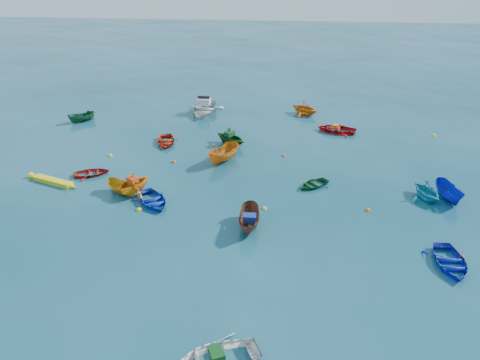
# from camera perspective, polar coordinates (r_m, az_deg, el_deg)

# --- Properties ---
(ground) EXTENTS (160.00, 160.00, 0.00)m
(ground) POSITION_cam_1_polar(r_m,az_deg,el_deg) (27.47, -1.00, -5.47)
(ground) COLOR #093947
(ground) RESTS_ON ground
(dinghy_blue_sw) EXTENTS (3.58, 3.78, 0.64)m
(dinghy_blue_sw) POSITION_cam_1_polar(r_m,az_deg,el_deg) (30.10, -10.56, -2.83)
(dinghy_blue_sw) COLOR #0D2AA8
(dinghy_blue_sw) RESTS_ON ground
(sampan_brown_mid) EXTENTS (1.21, 3.16, 1.22)m
(sampan_brown_mid) POSITION_cam_1_polar(r_m,az_deg,el_deg) (27.18, 1.18, -5.85)
(sampan_brown_mid) COLOR brown
(sampan_brown_mid) RESTS_ON ground
(dinghy_blue_se) EXTENTS (2.34, 3.22, 0.66)m
(dinghy_blue_se) POSITION_cam_1_polar(r_m,az_deg,el_deg) (26.56, 24.14, -9.47)
(dinghy_blue_se) COLOR #0D1BAA
(dinghy_blue_se) RESTS_ON ground
(dinghy_orange_w) EXTENTS (3.54, 3.63, 1.46)m
(dinghy_orange_w) POSITION_cam_1_polar(r_m,az_deg,el_deg) (31.75, -12.90, -1.41)
(dinghy_orange_w) COLOR orange
(dinghy_orange_w) RESTS_ON ground
(sampan_yellow_mid) EXTENTS (2.79, 2.24, 1.03)m
(sampan_yellow_mid) POSITION_cam_1_polar(r_m,az_deg,el_deg) (31.62, -14.03, -1.67)
(sampan_yellow_mid) COLOR #C88C11
(sampan_yellow_mid) RESTS_ON ground
(dinghy_green_e) EXTENTS (2.90, 2.82, 0.49)m
(dinghy_green_e) POSITION_cam_1_polar(r_m,az_deg,el_deg) (32.03, 8.86, -0.75)
(dinghy_green_e) COLOR #124D1D
(dinghy_green_e) RESTS_ON ground
(dinghy_cyan_se) EXTENTS (2.94, 3.13, 1.32)m
(dinghy_cyan_se) POSITION_cam_1_polar(r_m,az_deg,el_deg) (32.44, 21.64, -2.11)
(dinghy_cyan_se) COLOR teal
(dinghy_cyan_se) RESTS_ON ground
(dinghy_red_nw) EXTENTS (2.97, 2.60, 0.51)m
(dinghy_red_nw) POSITION_cam_1_polar(r_m,az_deg,el_deg) (34.81, -17.59, 0.60)
(dinghy_red_nw) COLOR #A9190E
(dinghy_red_nw) RESTS_ON ground
(sampan_orange_n) EXTENTS (2.82, 3.58, 1.31)m
(sampan_orange_n) POSITION_cam_1_polar(r_m,az_deg,el_deg) (35.26, -1.98, 2.27)
(sampan_orange_n) COLOR #C46712
(sampan_orange_n) RESTS_ON ground
(dinghy_green_n) EXTENTS (3.74, 3.64, 1.50)m
(dinghy_green_n) POSITION_cam_1_polar(r_m,az_deg,el_deg) (38.27, -1.16, 4.34)
(dinghy_green_n) COLOR #114B16
(dinghy_green_n) RESTS_ON ground
(dinghy_red_ne) EXTENTS (3.85, 3.17, 0.70)m
(dinghy_red_ne) POSITION_cam_1_polar(r_m,az_deg,el_deg) (41.84, 11.64, 5.80)
(dinghy_red_ne) COLOR red
(dinghy_red_ne) RESTS_ON ground
(sampan_blue_far) EXTENTS (1.57, 3.04, 1.12)m
(sampan_blue_far) POSITION_cam_1_polar(r_m,az_deg,el_deg) (32.94, 23.98, -2.13)
(sampan_blue_far) COLOR #0D1DAA
(sampan_blue_far) RESTS_ON ground
(dinghy_red_far) EXTENTS (2.73, 3.37, 0.62)m
(dinghy_red_far) POSITION_cam_1_polar(r_m,az_deg,el_deg) (38.95, -9.03, 4.42)
(dinghy_red_far) COLOR red
(dinghy_red_far) RESTS_ON ground
(dinghy_orange_far) EXTENTS (3.73, 3.65, 1.49)m
(dinghy_orange_far) POSITION_cam_1_polar(r_m,az_deg,el_deg) (45.72, 7.85, 7.94)
(dinghy_orange_far) COLOR orange
(dinghy_orange_far) RESTS_ON ground
(sampan_green_far) EXTENTS (2.50, 2.33, 0.96)m
(sampan_green_far) POSITION_cam_1_polar(r_m,az_deg,el_deg) (45.72, -18.66, 6.75)
(sampan_green_far) COLOR #114C27
(sampan_green_far) RESTS_ON ground
(kayak_yellow) EXTENTS (3.84, 1.86, 0.39)m
(kayak_yellow) POSITION_cam_1_polar(r_m,az_deg,el_deg) (34.54, -21.81, -0.34)
(kayak_yellow) COLOR yellow
(kayak_yellow) RESTS_ON ground
(motorboat_white) EXTENTS (3.56, 4.86, 1.59)m
(motorboat_white) POSITION_cam_1_polar(r_m,az_deg,el_deg) (45.83, -4.37, 8.16)
(motorboat_white) COLOR silver
(motorboat_white) RESTS_ON ground
(tarp_green_a) EXTENTS (0.77, 0.85, 0.34)m
(tarp_green_a) POSITION_cam_1_polar(r_m,az_deg,el_deg) (19.30, -2.87, -20.43)
(tarp_green_a) COLOR #114519
(tarp_green_a) RESTS_ON dinghy_white_near
(tarp_blue_a) EXTENTS (0.74, 0.57, 0.36)m
(tarp_blue_a) POSITION_cam_1_polar(r_m,az_deg,el_deg) (26.64, 1.17, -4.60)
(tarp_blue_a) COLOR navy
(tarp_blue_a) RESTS_ON sampan_brown_mid
(tarp_orange_a) EXTENTS (0.86, 0.82, 0.33)m
(tarp_orange_a) POSITION_cam_1_polar(r_m,az_deg,el_deg) (31.38, -12.99, 0.06)
(tarp_orange_a) COLOR #DB4516
(tarp_orange_a) RESTS_ON dinghy_orange_w
(tarp_green_b) EXTENTS (0.89, 0.94, 0.36)m
(tarp_green_b) POSITION_cam_1_polar(r_m,az_deg,el_deg) (37.98, -1.28, 5.67)
(tarp_green_b) COLOR #12481E
(tarp_green_b) RESTS_ON dinghy_green_n
(tarp_orange_b) EXTENTS (0.59, 0.69, 0.29)m
(tarp_orange_b) POSITION_cam_1_polar(r_m,az_deg,el_deg) (41.68, 11.56, 6.46)
(tarp_orange_b) COLOR #C77714
(tarp_orange_b) RESTS_ON dinghy_red_ne
(buoy_ye_a) EXTENTS (0.33, 0.33, 0.33)m
(buoy_ye_a) POSITION_cam_1_polar(r_m,az_deg,el_deg) (29.55, -12.21, -3.60)
(buoy_ye_a) COLOR yellow
(buoy_ye_a) RESTS_ON ground
(buoy_or_b) EXTENTS (0.36, 0.36, 0.36)m
(buoy_or_b) POSITION_cam_1_polar(r_m,az_deg,el_deg) (27.48, 25.30, -8.43)
(buoy_or_b) COLOR #EC5E0C
(buoy_or_b) RESTS_ON ground
(buoy_ye_b) EXTENTS (0.32, 0.32, 0.32)m
(buoy_ye_b) POSITION_cam_1_polar(r_m,az_deg,el_deg) (37.58, -15.54, 2.87)
(buoy_ye_b) COLOR yellow
(buoy_ye_b) RESTS_ON ground
(buoy_or_c) EXTENTS (0.33, 0.33, 0.33)m
(buoy_or_c) POSITION_cam_1_polar(r_m,az_deg,el_deg) (35.46, -8.07, 2.15)
(buoy_or_c) COLOR #E14A0C
(buoy_or_c) RESTS_ON ground
(buoy_ye_c) EXTENTS (0.30, 0.30, 0.30)m
(buoy_ye_c) POSITION_cam_1_polar(r_m,az_deg,el_deg) (29.05, 2.99, -3.53)
(buoy_ye_c) COLOR yellow
(buoy_ye_c) RESTS_ON ground
(buoy_or_d) EXTENTS (0.31, 0.31, 0.31)m
(buoy_or_d) POSITION_cam_1_polar(r_m,az_deg,el_deg) (29.91, 15.31, -3.60)
(buoy_or_d) COLOR orange
(buoy_or_d) RESTS_ON ground
(buoy_ye_d) EXTENTS (0.29, 0.29, 0.29)m
(buoy_ye_d) POSITION_cam_1_polar(r_m,az_deg,el_deg) (38.19, -3.21, 4.25)
(buoy_ye_d) COLOR yellow
(buoy_ye_d) RESTS_ON ground
(buoy_or_e) EXTENTS (0.30, 0.30, 0.30)m
(buoy_or_e) POSITION_cam_1_polar(r_m,az_deg,el_deg) (36.33, 5.36, 2.94)
(buoy_or_e) COLOR #D65C0B
(buoy_or_e) RESTS_ON ground
(buoy_ye_e) EXTENTS (0.37, 0.37, 0.37)m
(buoy_ye_e) POSITION_cam_1_polar(r_m,az_deg,el_deg) (43.35, 22.48, 5.01)
(buoy_ye_e) COLOR yellow
(buoy_ye_e) RESTS_ON ground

